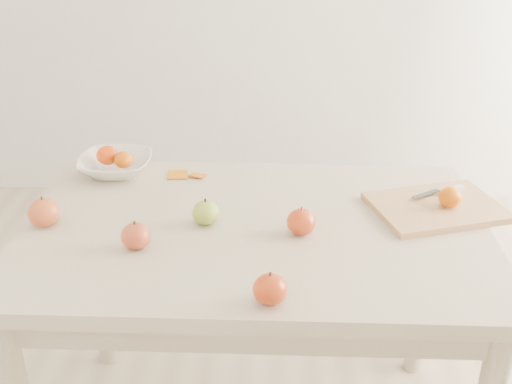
{
  "coord_description": "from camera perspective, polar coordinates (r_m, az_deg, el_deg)",
  "views": [
    {
      "loc": [
        0.06,
        -1.45,
        1.55
      ],
      "look_at": [
        0.0,
        0.05,
        0.82
      ],
      "focal_mm": 45.0,
      "sensor_mm": 36.0,
      "label": 1
    }
  ],
  "objects": [
    {
      "name": "board_tangerine",
      "position": [
        1.77,
        16.89,
        -0.43
      ],
      "size": [
        0.06,
        0.06,
        0.05
      ],
      "primitive_type": "ellipsoid",
      "color": "#CD5707",
      "rests_on": "cutting_board"
    },
    {
      "name": "orange_peel_a",
      "position": [
        1.94,
        -6.98,
        1.4
      ],
      "size": [
        0.06,
        0.05,
        0.01
      ],
      "primitive_type": "cube",
      "rotation": [
        0.21,
        0.0,
        0.1
      ],
      "color": "#CA680E",
      "rests_on": "table"
    },
    {
      "name": "cutting_board",
      "position": [
        1.79,
        15.74,
        -1.32
      ],
      "size": [
        0.39,
        0.33,
        0.02
      ],
      "primitive_type": "cube",
      "rotation": [
        0.0,
        0.0,
        0.3
      ],
      "color": "tan",
      "rests_on": "table"
    },
    {
      "name": "paring_knife",
      "position": [
        1.86,
        16.75,
        0.1
      ],
      "size": [
        0.16,
        0.09,
        0.01
      ],
      "color": "silver",
      "rests_on": "cutting_board"
    },
    {
      "name": "table",
      "position": [
        1.71,
        -0.07,
        -5.85
      ],
      "size": [
        1.2,
        0.8,
        0.75
      ],
      "color": "beige",
      "rests_on": "ground"
    },
    {
      "name": "apple_red_d",
      "position": [
        1.73,
        -18.33,
        -1.73
      ],
      "size": [
        0.08,
        0.08,
        0.07
      ],
      "primitive_type": "ellipsoid",
      "color": "maroon",
      "rests_on": "table"
    },
    {
      "name": "apple_red_b",
      "position": [
        1.57,
        -10.65,
        -3.87
      ],
      "size": [
        0.07,
        0.07,
        0.06
      ],
      "primitive_type": "ellipsoid",
      "color": "maroon",
      "rests_on": "table"
    },
    {
      "name": "bowl_tangerine_far",
      "position": [
        1.95,
        -11.69,
        2.82
      ],
      "size": [
        0.06,
        0.06,
        0.05
      ],
      "primitive_type": "ellipsoid",
      "color": "#D64A07",
      "rests_on": "fruit_bowl"
    },
    {
      "name": "apple_red_e",
      "position": [
        1.6,
        4.04,
        -2.66
      ],
      "size": [
        0.07,
        0.07,
        0.07
      ],
      "primitive_type": "ellipsoid",
      "color": "maroon",
      "rests_on": "table"
    },
    {
      "name": "orange_peel_b",
      "position": [
        1.93,
        -5.23,
        1.4
      ],
      "size": [
        0.05,
        0.05,
        0.01
      ],
      "primitive_type": "cube",
      "rotation": [
        -0.14,
        0.0,
        -0.34
      ],
      "color": "#CD550E",
      "rests_on": "table"
    },
    {
      "name": "apple_red_c",
      "position": [
        1.35,
        1.25,
        -8.63
      ],
      "size": [
        0.07,
        0.07,
        0.07
      ],
      "primitive_type": "ellipsoid",
      "color": "maroon",
      "rests_on": "table"
    },
    {
      "name": "fruit_bowl",
      "position": [
        1.98,
        -12.37,
        2.36
      ],
      "size": [
        0.22,
        0.22,
        0.05
      ],
      "primitive_type": "imported",
      "color": "white",
      "rests_on": "table"
    },
    {
      "name": "bowl_tangerine_near",
      "position": [
        1.99,
        -13.08,
        3.21
      ],
      "size": [
        0.07,
        0.07,
        0.06
      ],
      "primitive_type": "ellipsoid",
      "color": "#CF3C07",
      "rests_on": "fruit_bowl"
    },
    {
      "name": "apple_green",
      "position": [
        1.65,
        -4.49,
        -1.85
      ],
      "size": [
        0.07,
        0.07,
        0.06
      ],
      "primitive_type": "ellipsoid",
      "color": "olive",
      "rests_on": "table"
    }
  ]
}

